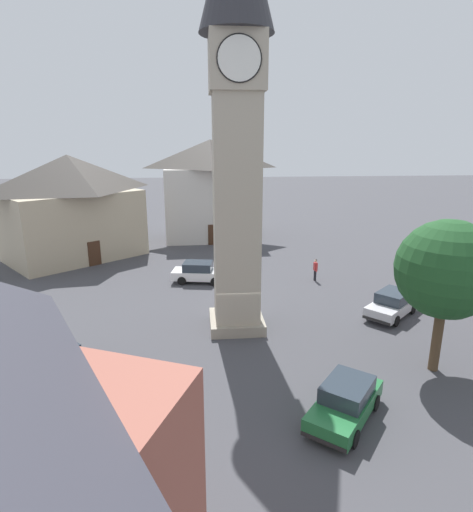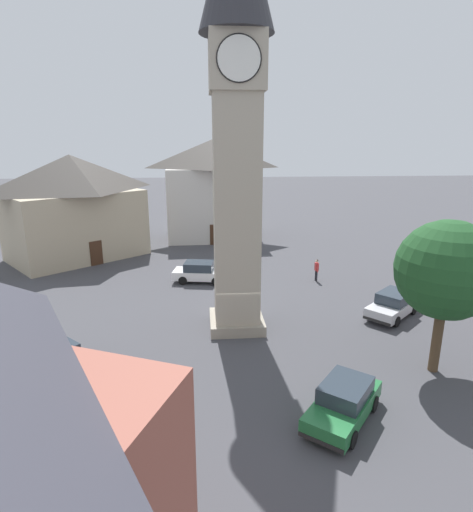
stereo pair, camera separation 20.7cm
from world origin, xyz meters
name	(u,v)px [view 2 (the right image)]	position (x,y,z in m)	size (l,w,h in m)	color
ground_plane	(236,327)	(0.00, 0.00, 0.00)	(200.00, 200.00, 0.00)	#424247
clock_tower	(237,85)	(0.00, 0.00, 12.89)	(3.64, 3.64, 22.00)	gray
car_blue_kerb	(201,272)	(-2.06, 8.04, 0.76)	(4.35, 2.37, 1.53)	white
car_silver_kerb	(55,359)	(-8.58, -4.34, 0.76)	(4.16, 4.05, 1.53)	black
car_red_corner	(344,402)	(3.38, -8.48, 0.76)	(3.92, 4.26, 1.53)	#236B38
car_white_side	(393,305)	(9.53, 0.68, 0.76)	(4.21, 3.99, 1.53)	silver
pedestrian	(317,268)	(6.68, 7.51, 1.01)	(0.25, 0.56, 1.69)	black
tree	(447,270)	(8.71, -5.40, 4.86)	(4.39, 4.39, 7.08)	brown
building_terrace_right	(213,189)	(-0.67, 22.65, 5.31)	(10.21, 7.03, 10.41)	beige
building_hall_far	(74,206)	(-13.17, 15.86, 4.67)	(13.45, 12.93, 9.14)	tan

